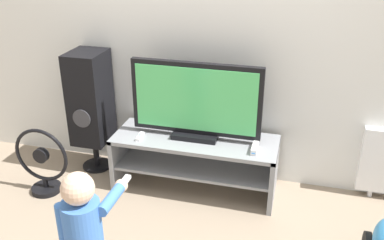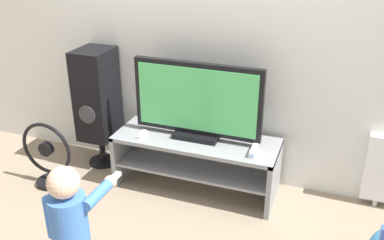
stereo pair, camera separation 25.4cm
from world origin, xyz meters
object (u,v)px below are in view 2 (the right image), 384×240
at_px(game_console, 254,151).
at_px(floor_fan, 48,158).
at_px(remote_primary, 142,134).
at_px(child, 70,220).
at_px(television, 197,102).
at_px(speaker_tower, 97,96).

xyz_separation_m(game_console, floor_fan, (-1.61, -0.28, -0.22)).
bearing_deg(remote_primary, child, -83.90).
bearing_deg(remote_primary, floor_fan, -160.21).
relative_size(child, floor_fan, 1.47).
height_order(child, floor_fan, child).
bearing_deg(floor_fan, game_console, 9.97).
height_order(game_console, remote_primary, game_console).
distance_m(game_console, child, 1.37).
height_order(remote_primary, child, child).
bearing_deg(television, speaker_tower, 175.53).
distance_m(television, speaker_tower, 0.93).
relative_size(game_console, floor_fan, 0.31).
distance_m(remote_primary, floor_fan, 0.80).
height_order(speaker_tower, floor_fan, speaker_tower).
height_order(television, floor_fan, television).
bearing_deg(floor_fan, speaker_tower, 64.23).
height_order(television, remote_primary, television).
relative_size(speaker_tower, floor_fan, 1.89).
bearing_deg(game_console, remote_primary, -178.53).
xyz_separation_m(speaker_tower, floor_fan, (-0.22, -0.45, -0.39)).
relative_size(television, game_console, 5.87).
xyz_separation_m(television, speaker_tower, (-0.92, 0.07, -0.10)).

